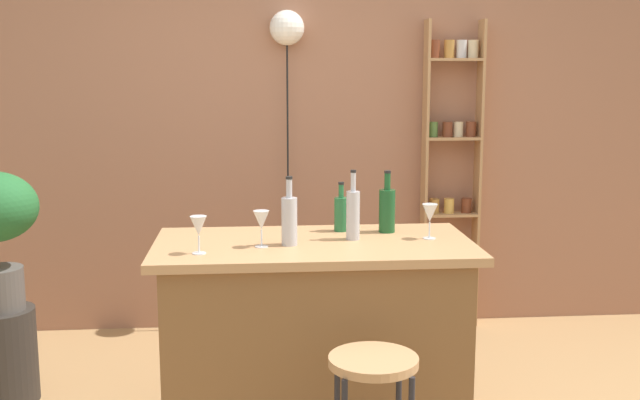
# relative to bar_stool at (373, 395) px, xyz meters

# --- Properties ---
(back_wall) EXTENTS (6.40, 0.10, 2.80)m
(back_wall) POSITION_rel_bar_stool_xyz_m (-0.18, 2.32, 0.93)
(back_wall) COLOR #9E6B51
(back_wall) RESTS_ON ground
(kitchen_counter) EXTENTS (1.46, 0.75, 0.93)m
(kitchen_counter) POSITION_rel_bar_stool_xyz_m (-0.18, 0.67, -0.00)
(kitchen_counter) COLOR brown
(kitchen_counter) RESTS_ON ground
(bar_stool) EXTENTS (0.35, 0.35, 0.63)m
(bar_stool) POSITION_rel_bar_stool_xyz_m (0.00, 0.00, 0.00)
(bar_stool) COLOR black
(bar_stool) RESTS_ON ground
(spice_shelf) EXTENTS (0.38, 0.14, 2.02)m
(spice_shelf) POSITION_rel_bar_stool_xyz_m (0.85, 2.18, 0.59)
(spice_shelf) COLOR tan
(spice_shelf) RESTS_ON ground
(plant_stool) EXTENTS (0.34, 0.34, 0.49)m
(plant_stool) POSITION_rel_bar_stool_xyz_m (-1.75, 1.16, -0.22)
(plant_stool) COLOR #2D2823
(plant_stool) RESTS_ON ground
(bottle_spirits_clear) EXTENTS (0.07, 0.07, 0.31)m
(bottle_spirits_clear) POSITION_rel_bar_stool_xyz_m (-0.29, 0.61, 0.58)
(bottle_spirits_clear) COLOR #B2B2B7
(bottle_spirits_clear) RESTS_ON kitchen_counter
(bottle_olive_oil) EXTENTS (0.08, 0.08, 0.30)m
(bottle_olive_oil) POSITION_rel_bar_stool_xyz_m (0.19, 0.85, 0.57)
(bottle_olive_oil) COLOR #194C23
(bottle_olive_oil) RESTS_ON kitchen_counter
(bottle_wine_red) EXTENTS (0.07, 0.07, 0.24)m
(bottle_wine_red) POSITION_rel_bar_stool_xyz_m (-0.03, 0.90, 0.55)
(bottle_wine_red) COLOR #236638
(bottle_wine_red) RESTS_ON kitchen_counter
(bottle_vinegar) EXTENTS (0.06, 0.06, 0.33)m
(bottle_vinegar) POSITION_rel_bar_stool_xyz_m (0.01, 0.70, 0.58)
(bottle_vinegar) COLOR #B2B2B7
(bottle_vinegar) RESTS_ON kitchen_counter
(wine_glass_left) EXTENTS (0.07, 0.07, 0.16)m
(wine_glass_left) POSITION_rel_bar_stool_xyz_m (-0.42, 0.58, 0.58)
(wine_glass_left) COLOR silver
(wine_glass_left) RESTS_ON kitchen_counter
(wine_glass_center) EXTENTS (0.07, 0.07, 0.16)m
(wine_glass_center) POSITION_rel_bar_stool_xyz_m (0.37, 0.69, 0.58)
(wine_glass_center) COLOR silver
(wine_glass_center) RESTS_ON kitchen_counter
(wine_glass_right) EXTENTS (0.07, 0.07, 0.16)m
(wine_glass_right) POSITION_rel_bar_stool_xyz_m (-0.68, 0.48, 0.58)
(wine_glass_right) COLOR silver
(wine_glass_right) RESTS_ON kitchen_counter
(pendant_globe_light) EXTENTS (0.22, 0.22, 2.08)m
(pendant_globe_light) POSITION_rel_bar_stool_xyz_m (-0.23, 2.21, 1.47)
(pendant_globe_light) COLOR black
(pendant_globe_light) RESTS_ON ground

